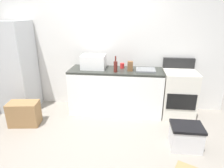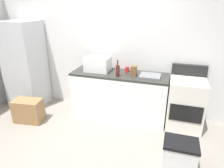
% 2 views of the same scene
% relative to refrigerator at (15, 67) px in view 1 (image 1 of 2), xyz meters
% --- Properties ---
extents(ground_plane, '(6.00, 6.00, 0.00)m').
position_rel_refrigerator_xyz_m(ground_plane, '(1.75, -1.15, -0.90)').
color(ground_plane, gray).
extents(wall_back, '(5.00, 0.10, 2.60)m').
position_rel_refrigerator_xyz_m(wall_back, '(1.75, 0.40, 0.40)').
color(wall_back, silver).
rests_on(wall_back, ground_plane).
extents(kitchen_counter, '(1.80, 0.60, 0.90)m').
position_rel_refrigerator_xyz_m(kitchen_counter, '(2.05, 0.05, -0.45)').
color(kitchen_counter, white).
rests_on(kitchen_counter, ground_plane).
extents(refrigerator, '(0.68, 0.66, 1.80)m').
position_rel_refrigerator_xyz_m(refrigerator, '(0.00, 0.00, 0.00)').
color(refrigerator, silver).
rests_on(refrigerator, ground_plane).
extents(stove_oven, '(0.60, 0.61, 1.10)m').
position_rel_refrigerator_xyz_m(stove_oven, '(3.27, 0.06, -0.43)').
color(stove_oven, silver).
rests_on(stove_oven, ground_plane).
extents(microwave, '(0.46, 0.34, 0.27)m').
position_rel_refrigerator_xyz_m(microwave, '(1.61, 0.08, 0.14)').
color(microwave, white).
rests_on(microwave, kitchen_counter).
extents(sink_basin, '(0.36, 0.32, 0.03)m').
position_rel_refrigerator_xyz_m(sink_basin, '(2.62, 0.04, 0.02)').
color(sink_basin, slate).
rests_on(sink_basin, kitchen_counter).
extents(wine_bottle, '(0.07, 0.07, 0.30)m').
position_rel_refrigerator_xyz_m(wine_bottle, '(2.06, -0.12, 0.11)').
color(wine_bottle, '#591E19').
rests_on(wine_bottle, kitchen_counter).
extents(coffee_mug, '(0.08, 0.08, 0.10)m').
position_rel_refrigerator_xyz_m(coffee_mug, '(2.16, 0.17, 0.05)').
color(coffee_mug, red).
rests_on(coffee_mug, kitchen_counter).
extents(knife_block, '(0.10, 0.10, 0.18)m').
position_rel_refrigerator_xyz_m(knife_block, '(2.33, 0.00, 0.09)').
color(knife_block, brown).
rests_on(knife_block, kitchen_counter).
extents(cardboard_box_medium, '(0.56, 0.37, 0.44)m').
position_rel_refrigerator_xyz_m(cardboard_box_medium, '(0.46, -0.65, -0.68)').
color(cardboard_box_medium, olive).
rests_on(cardboard_box_medium, ground_plane).
extents(storage_bin, '(0.46, 0.36, 0.38)m').
position_rel_refrigerator_xyz_m(storage_bin, '(3.20, -0.99, -0.71)').
color(storage_bin, silver).
rests_on(storage_bin, ground_plane).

